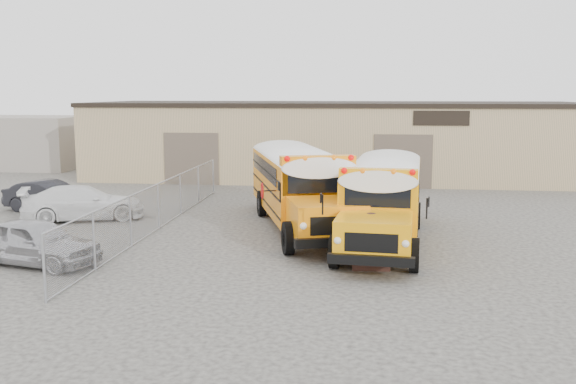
# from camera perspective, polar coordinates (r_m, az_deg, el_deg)

# --- Properties ---
(ground) EXTENTS (120.00, 120.00, 0.00)m
(ground) POSITION_cam_1_polar(r_m,az_deg,el_deg) (21.52, 1.45, -5.38)
(ground) COLOR #32302E
(ground) RESTS_ON ground
(warehouse) EXTENTS (30.20, 10.20, 4.67)m
(warehouse) POSITION_cam_1_polar(r_m,az_deg,el_deg) (40.91, 4.21, 4.75)
(warehouse) COLOR tan
(warehouse) RESTS_ON ground
(chainlink_fence) EXTENTS (0.07, 18.07, 1.81)m
(chainlink_fence) POSITION_cam_1_polar(r_m,az_deg,el_deg) (25.46, -11.43, -1.25)
(chainlink_fence) COLOR #92959A
(chainlink_fence) RESTS_ON ground
(distant_building_left) EXTENTS (8.00, 6.00, 3.60)m
(distant_building_left) POSITION_cam_1_polar(r_m,az_deg,el_deg) (49.17, -22.28, 4.13)
(distant_building_left) COLOR gray
(distant_building_left) RESTS_ON ground
(school_bus_left) EXTENTS (5.63, 11.12, 3.17)m
(school_bus_left) POSITION_cam_1_polar(r_m,az_deg,el_deg) (31.86, -1.11, 2.63)
(school_bus_left) COLOR orange
(school_bus_left) RESTS_ON ground
(school_bus_right) EXTENTS (3.35, 10.32, 2.97)m
(school_bus_right) POSITION_cam_1_polar(r_m,az_deg,el_deg) (29.43, 9.20, 1.77)
(school_bus_right) COLOR #FFA40C
(school_bus_right) RESTS_ON ground
(tarp_bundle) EXTENTS (1.24, 1.24, 1.69)m
(tarp_bundle) POSITION_cam_1_polar(r_m,az_deg,el_deg) (19.72, 7.36, -4.20)
(tarp_bundle) COLOR black
(tarp_bundle) RESTS_ON ground
(car_silver) EXTENTS (4.53, 2.69, 1.44)m
(car_silver) POSITION_cam_1_polar(r_m,az_deg,el_deg) (21.34, -21.58, -4.14)
(car_silver) COLOR #B1B1B6
(car_silver) RESTS_ON ground
(car_white) EXTENTS (5.36, 3.76, 1.44)m
(car_white) POSITION_cam_1_polar(r_m,az_deg,el_deg) (28.14, -17.72, -0.91)
(car_white) COLOR white
(car_white) RESTS_ON ground
(car_dark) EXTENTS (4.42, 2.46, 1.38)m
(car_dark) POSITION_cam_1_polar(r_m,az_deg,el_deg) (30.59, -20.46, -0.36)
(car_dark) COLOR black
(car_dark) RESTS_ON ground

